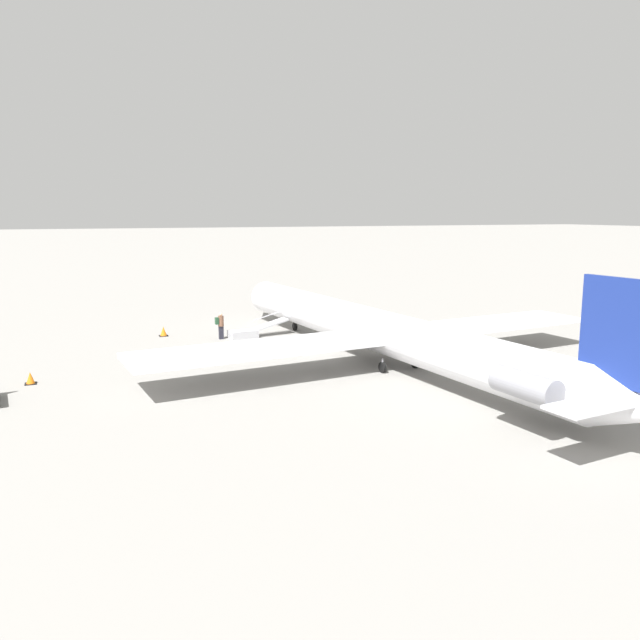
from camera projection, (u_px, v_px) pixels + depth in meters
The scene contains 6 objects.
ground_plane at pixel (369, 359), 34.72m from camera, with size 600.00×600.00×0.00m, color gray.
airplane_main at pixel (378, 330), 33.62m from camera, with size 34.75×27.07×5.95m.
boarding_stairs at pixel (249, 332), 40.61m from camera, with size 1.42×4.09×1.55m.
passenger at pixel (220, 324), 39.92m from camera, with size 0.36×0.55×1.74m.
traffic_cone_near_stairs at pixel (163, 332), 41.06m from camera, with size 0.57×0.57×0.63m.
traffic_cone_near_cart at pixel (30, 378), 29.59m from camera, with size 0.53×0.53×0.58m.
Camera 1 is at (-30.29, 15.33, 8.06)m, focal length 35.00 mm.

